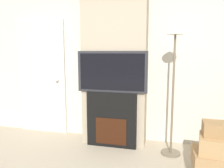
% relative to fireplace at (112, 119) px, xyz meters
% --- Properties ---
extents(wall_back, '(6.00, 0.06, 2.70)m').
position_rel_fireplace_xyz_m(wall_back, '(0.00, 0.39, 0.92)').
color(wall_back, silver).
rests_on(wall_back, ground_plane).
extents(chimney_breast, '(1.00, 0.36, 2.70)m').
position_rel_fireplace_xyz_m(chimney_breast, '(0.00, 0.18, 0.92)').
color(chimney_breast, tan).
rests_on(chimney_breast, ground_plane).
extents(fireplace, '(0.77, 0.15, 0.86)m').
position_rel_fireplace_xyz_m(fireplace, '(0.00, 0.00, 0.00)').
color(fireplace, black).
rests_on(fireplace, ground_plane).
extents(television, '(1.07, 0.07, 0.62)m').
position_rel_fireplace_xyz_m(television, '(0.00, -0.00, 0.74)').
color(television, '#2D2D33').
rests_on(television, fireplace).
extents(floor_lamp, '(0.27, 0.27, 1.79)m').
position_rel_fireplace_xyz_m(floor_lamp, '(0.89, -0.07, 0.77)').
color(floor_lamp, '#726651').
rests_on(floor_lamp, ground_plane).
extents(box_stack, '(0.52, 0.45, 0.67)m').
position_rel_fireplace_xyz_m(box_stack, '(1.39, -0.58, -0.13)').
color(box_stack, tan).
rests_on(box_stack, ground_plane).
extents(entry_door, '(0.91, 0.09, 2.01)m').
position_rel_fireplace_xyz_m(entry_door, '(-1.39, 0.34, 0.58)').
color(entry_door, silver).
rests_on(entry_door, ground_plane).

